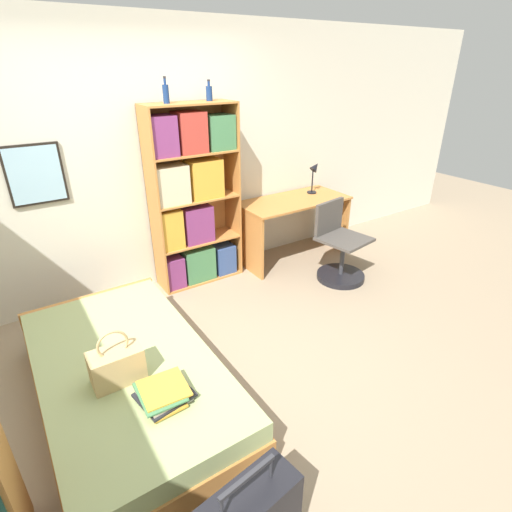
{
  "coord_description": "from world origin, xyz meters",
  "views": [
    {
      "loc": [
        -1.1,
        -2.26,
        2.19
      ],
      "look_at": [
        0.53,
        0.2,
        0.75
      ],
      "focal_mm": 28.0,
      "sensor_mm": 36.0,
      "label": 1
    }
  ],
  "objects_px": {
    "bottle_green": "(166,93)",
    "bottle_brown": "(209,93)",
    "book_stack_on_bed": "(162,394)",
    "bookcase": "(192,201)",
    "handbag": "(117,365)",
    "bed": "(127,379)",
    "desk": "(293,217)",
    "desk_lamp": "(315,172)",
    "desk_chair": "(339,256)"
  },
  "relations": [
    {
      "from": "bookcase",
      "to": "bottle_brown",
      "type": "xyz_separation_m",
      "value": [
        0.27,
        0.02,
        1.01
      ]
    },
    {
      "from": "bottle_brown",
      "to": "desk_chair",
      "type": "bearing_deg",
      "value": -38.62
    },
    {
      "from": "bed",
      "to": "book_stack_on_bed",
      "type": "relative_size",
      "value": 5.98
    },
    {
      "from": "bed",
      "to": "bottle_brown",
      "type": "bearing_deg",
      "value": 43.13
    },
    {
      "from": "desk_lamp",
      "to": "desk_chair",
      "type": "distance_m",
      "value": 1.1
    },
    {
      "from": "bottle_green",
      "to": "bottle_brown",
      "type": "relative_size",
      "value": 1.19
    },
    {
      "from": "bookcase",
      "to": "bottle_brown",
      "type": "height_order",
      "value": "bottle_brown"
    },
    {
      "from": "bookcase",
      "to": "desk_lamp",
      "type": "distance_m",
      "value": 1.6
    },
    {
      "from": "desk",
      "to": "desk_lamp",
      "type": "distance_m",
      "value": 0.61
    },
    {
      "from": "bottle_green",
      "to": "desk_lamp",
      "type": "xyz_separation_m",
      "value": [
        1.77,
        -0.05,
        -0.94
      ]
    },
    {
      "from": "handbag",
      "to": "desk_chair",
      "type": "bearing_deg",
      "value": 15.13
    },
    {
      "from": "book_stack_on_bed",
      "to": "bottle_brown",
      "type": "xyz_separation_m",
      "value": [
        1.36,
        1.86,
        1.51
      ]
    },
    {
      "from": "book_stack_on_bed",
      "to": "desk",
      "type": "relative_size",
      "value": 0.26
    },
    {
      "from": "bookcase",
      "to": "bed",
      "type": "bearing_deg",
      "value": -131.37
    },
    {
      "from": "book_stack_on_bed",
      "to": "bottle_brown",
      "type": "relative_size",
      "value": 1.78
    },
    {
      "from": "handbag",
      "to": "desk_chair",
      "type": "xyz_separation_m",
      "value": [
        2.6,
        0.7,
        -0.23
      ]
    },
    {
      "from": "desk_chair",
      "to": "bottle_brown",
      "type": "bearing_deg",
      "value": 141.38
    },
    {
      "from": "bottle_brown",
      "to": "desk_chair",
      "type": "xyz_separation_m",
      "value": [
        1.07,
        -0.85,
        -1.66
      ]
    },
    {
      "from": "handbag",
      "to": "bookcase",
      "type": "xyz_separation_m",
      "value": [
        1.27,
        1.54,
        0.42
      ]
    },
    {
      "from": "bookcase",
      "to": "handbag",
      "type": "bearing_deg",
      "value": -129.41
    },
    {
      "from": "bookcase",
      "to": "bottle_brown",
      "type": "relative_size",
      "value": 9.82
    },
    {
      "from": "bookcase",
      "to": "desk_chair",
      "type": "bearing_deg",
      "value": -32.04
    },
    {
      "from": "handbag",
      "to": "bottle_green",
      "type": "bearing_deg",
      "value": 54.54
    },
    {
      "from": "bed",
      "to": "desk_lamp",
      "type": "distance_m",
      "value": 3.17
    },
    {
      "from": "bottle_brown",
      "to": "desk_lamp",
      "type": "height_order",
      "value": "bottle_brown"
    },
    {
      "from": "desk_chair",
      "to": "book_stack_on_bed",
      "type": "bearing_deg",
      "value": -157.47
    },
    {
      "from": "bookcase",
      "to": "desk_lamp",
      "type": "bearing_deg",
      "value": -1.88
    },
    {
      "from": "desk",
      "to": "bottle_brown",
      "type": "bearing_deg",
      "value": 170.91
    },
    {
      "from": "desk_lamp",
      "to": "bottle_brown",
      "type": "bearing_deg",
      "value": 177.03
    },
    {
      "from": "bottle_brown",
      "to": "book_stack_on_bed",
      "type": "bearing_deg",
      "value": -126.22
    },
    {
      "from": "bottle_green",
      "to": "desk_chair",
      "type": "bearing_deg",
      "value": -28.83
    },
    {
      "from": "desk_lamp",
      "to": "bookcase",
      "type": "bearing_deg",
      "value": 178.12
    },
    {
      "from": "bed",
      "to": "desk_chair",
      "type": "distance_m",
      "value": 2.57
    },
    {
      "from": "bookcase",
      "to": "book_stack_on_bed",
      "type": "bearing_deg",
      "value": -120.68
    },
    {
      "from": "book_stack_on_bed",
      "to": "bottle_brown",
      "type": "distance_m",
      "value": 2.76
    },
    {
      "from": "handbag",
      "to": "bottle_brown",
      "type": "relative_size",
      "value": 1.99
    },
    {
      "from": "desk",
      "to": "desk_lamp",
      "type": "relative_size",
      "value": 3.37
    },
    {
      "from": "desk_lamp",
      "to": "book_stack_on_bed",
      "type": "bearing_deg",
      "value": -146.37
    },
    {
      "from": "book_stack_on_bed",
      "to": "bookcase",
      "type": "xyz_separation_m",
      "value": [
        1.09,
        1.84,
        0.5
      ]
    },
    {
      "from": "bed",
      "to": "book_stack_on_bed",
      "type": "bearing_deg",
      "value": -80.18
    },
    {
      "from": "book_stack_on_bed",
      "to": "bottle_green",
      "type": "bearing_deg",
      "value": 63.37
    },
    {
      "from": "bottle_brown",
      "to": "desk_chair",
      "type": "relative_size",
      "value": 0.22
    },
    {
      "from": "bed",
      "to": "desk",
      "type": "relative_size",
      "value": 1.54
    },
    {
      "from": "bed",
      "to": "handbag",
      "type": "xyz_separation_m",
      "value": [
        -0.08,
        -0.2,
        0.31
      ]
    },
    {
      "from": "bed",
      "to": "bottle_green",
      "type": "xyz_separation_m",
      "value": [
        1.01,
        1.34,
        1.75
      ]
    },
    {
      "from": "bookcase",
      "to": "bottle_brown",
      "type": "bearing_deg",
      "value": 3.51
    },
    {
      "from": "desk_chair",
      "to": "desk_lamp",
      "type": "bearing_deg",
      "value": 71.4
    },
    {
      "from": "handbag",
      "to": "book_stack_on_bed",
      "type": "height_order",
      "value": "handbag"
    },
    {
      "from": "desk",
      "to": "desk_lamp",
      "type": "height_order",
      "value": "desk_lamp"
    },
    {
      "from": "bottle_green",
      "to": "bottle_brown",
      "type": "distance_m",
      "value": 0.44
    }
  ]
}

